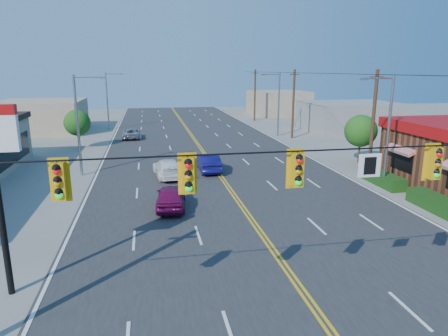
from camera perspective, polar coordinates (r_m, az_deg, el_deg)
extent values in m
plane|color=gray|center=(14.94, 14.00, -20.64)|extent=(160.00, 160.00, 0.00)
cube|color=#2D2D30|center=(32.63, -0.71, -0.92)|extent=(20.00, 120.00, 0.06)
cylinder|color=black|center=(12.60, 15.59, 2.54)|extent=(24.00, 0.05, 0.05)
cube|color=white|center=(13.28, 20.08, 0.34)|extent=(0.75, 0.04, 0.75)
cube|color=#D89E0C|center=(11.69, -22.51, -1.78)|extent=(0.55, 0.34, 1.25)
cube|color=#D89E0C|center=(11.48, -5.18, -1.02)|extent=(0.55, 0.34, 1.25)
cube|color=#D89E0C|center=(12.24, 10.37, -0.25)|extent=(0.55, 0.34, 1.25)
cube|color=#D89E0C|center=(14.60, 27.85, 0.63)|extent=(0.55, 0.34, 1.25)
cube|color=#194214|center=(29.76, 24.66, -2.85)|extent=(1.20, 9.00, 0.90)
cylinder|color=black|center=(16.87, -29.19, -6.50)|extent=(0.24, 0.24, 6.00)
cylinder|color=gray|center=(30.35, 22.41, 4.56)|extent=(0.20, 0.20, 8.00)
cylinder|color=gray|center=(29.45, 21.26, 11.86)|extent=(2.20, 0.12, 0.12)
cube|color=gray|center=(28.89, 19.36, 11.90)|extent=(0.50, 0.25, 0.15)
cylinder|color=gray|center=(51.96, 7.82, 8.94)|extent=(0.20, 0.20, 8.00)
cylinder|color=gray|center=(51.43, 6.77, 13.16)|extent=(2.20, 0.12, 0.12)
cube|color=gray|center=(51.11, 5.56, 13.13)|extent=(0.50, 0.25, 0.15)
cylinder|color=gray|center=(33.77, -20.16, 5.61)|extent=(0.20, 0.20, 8.00)
cylinder|color=gray|center=(33.33, -18.81, 12.19)|extent=(2.20, 0.12, 0.12)
cube|color=gray|center=(33.21, -16.88, 12.24)|extent=(0.50, 0.25, 0.15)
cylinder|color=gray|center=(59.46, -16.33, 9.12)|extent=(0.20, 0.20, 8.00)
cylinder|color=gray|center=(59.21, -15.50, 12.85)|extent=(2.20, 0.12, 0.12)
cube|color=gray|center=(59.14, -14.41, 12.86)|extent=(0.50, 0.25, 0.15)
cylinder|color=#47301E|center=(34.31, 20.51, 6.03)|extent=(0.28, 0.28, 8.40)
cylinder|color=#47301E|center=(50.47, 9.87, 8.95)|extent=(0.28, 0.28, 8.40)
cylinder|color=#47301E|center=(67.56, 4.43, 10.31)|extent=(0.28, 0.28, 8.40)
cylinder|color=#47301E|center=(38.85, 18.74, 2.29)|extent=(0.20, 0.20, 2.10)
sphere|color=#235B19|center=(38.54, 18.96, 5.04)|extent=(2.94, 2.94, 2.94)
cylinder|color=#47301E|center=(46.25, -20.05, 3.87)|extent=(0.20, 0.20, 2.00)
sphere|color=#235B19|center=(45.99, -20.24, 6.08)|extent=(2.80, 2.80, 2.80)
cube|color=gray|center=(58.37, 17.49, 6.99)|extent=(12.00, 10.00, 4.00)
cube|color=tan|center=(61.11, -24.69, 6.74)|extent=(11.00, 12.00, 4.20)
cube|color=tan|center=(77.32, 7.75, 9.18)|extent=(10.00, 10.00, 4.40)
imported|color=maroon|center=(24.83, -7.59, -4.15)|extent=(2.14, 4.44, 1.46)
imported|color=#120F5C|center=(33.49, -2.26, 0.72)|extent=(1.61, 4.53, 1.49)
imported|color=white|center=(32.04, -8.03, -0.09)|extent=(2.49, 5.03, 1.41)
imported|color=#A8A6AC|center=(50.90, -13.11, 4.78)|extent=(2.10, 4.52, 1.25)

